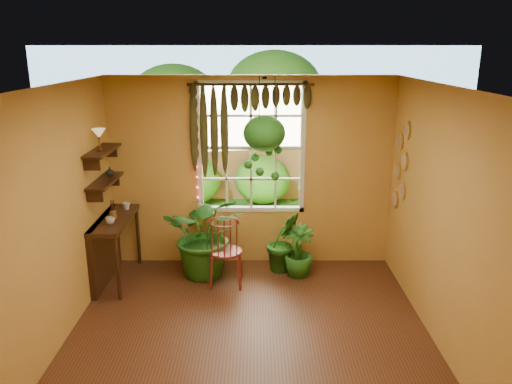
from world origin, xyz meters
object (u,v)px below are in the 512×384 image
at_px(hanging_basket, 264,138).
at_px(counter_ledge, 108,242).
at_px(potted_plant_left, 206,234).
at_px(windsor_chair, 226,261).
at_px(potted_plant_mid, 283,242).

bearing_deg(hanging_basket, counter_ledge, -169.76).
bearing_deg(hanging_basket, potted_plant_left, -165.50).
xyz_separation_m(windsor_chair, potted_plant_left, (-0.28, 0.31, 0.27)).
bearing_deg(windsor_chair, potted_plant_left, 132.73).
relative_size(potted_plant_mid, hanging_basket, 0.64).
distance_m(counter_ledge, potted_plant_mid, 2.39).
xyz_separation_m(counter_ledge, potted_plant_mid, (2.36, 0.32, -0.12)).
bearing_deg(potted_plant_mid, potted_plant_left, -172.38).
xyz_separation_m(potted_plant_left, hanging_basket, (0.79, 0.20, 1.29)).
distance_m(windsor_chair, potted_plant_left, 0.49).
xyz_separation_m(potted_plant_mid, hanging_basket, (-0.27, 0.06, 1.46)).
distance_m(counter_ledge, potted_plant_left, 1.32).
bearing_deg(windsor_chair, hanging_basket, 45.63).
height_order(counter_ledge, potted_plant_mid, counter_ledge).
distance_m(potted_plant_mid, hanging_basket, 1.49).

